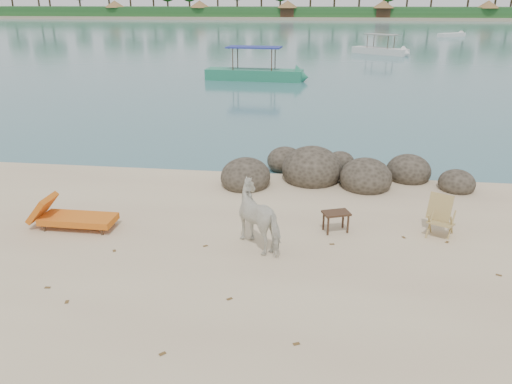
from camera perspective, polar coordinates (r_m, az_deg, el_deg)
water at (r=97.26m, az=7.38°, el=18.15°), size 400.00×400.00×0.00m
far_shore at (r=177.21m, az=7.67°, el=19.35°), size 420.00×90.00×1.40m
far_scenery at (r=143.86m, az=7.66°, el=20.26°), size 420.00×18.00×9.50m
boulders at (r=13.52m, az=8.45°, el=2.18°), size 6.51×3.06×1.21m
cow at (r=9.68m, az=0.68°, el=-2.94°), size 1.49×1.50×1.23m
side_table at (r=10.52m, az=9.09°, el=-3.54°), size 0.63×0.52×0.44m
lounge_chair at (r=11.19m, az=-19.67°, el=-2.62°), size 1.96×0.69×0.59m
deck_chair at (r=10.81m, az=20.43°, el=-2.89°), size 0.72×0.74×0.81m
boat_near at (r=31.52m, az=-0.21°, el=15.68°), size 6.76×1.95×3.24m
boat_mid at (r=48.84m, az=14.11°, el=16.76°), size 5.57×4.55×2.88m
boat_far at (r=76.41m, az=21.47°, el=16.44°), size 4.66×4.10×0.59m
dead_leaves at (r=8.24m, az=3.16°, el=-12.44°), size 7.79×5.64×0.00m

